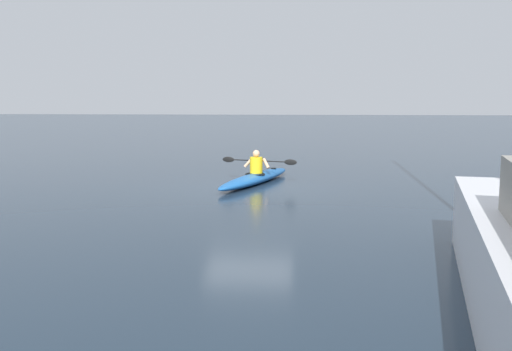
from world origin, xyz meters
name	(u,v)px	position (x,y,z in m)	size (l,w,h in m)	color
ground_plane	(249,188)	(0.00, 0.00, 0.00)	(160.00, 160.00, 0.00)	#1E2D3D
kayak	(256,178)	(-0.10, -0.95, 0.16)	(2.11, 4.87, 0.31)	#1959A5
kayaker	(256,163)	(-0.12, -1.01, 0.59)	(2.34, 0.78, 0.70)	yellow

